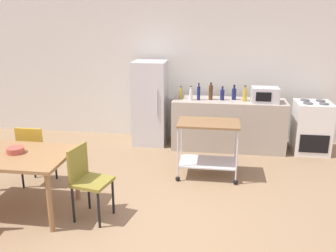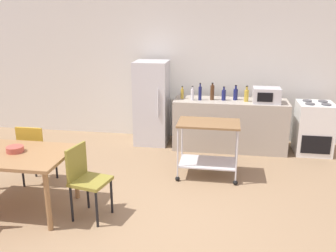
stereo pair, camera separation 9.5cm
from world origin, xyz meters
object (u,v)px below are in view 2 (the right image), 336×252
at_px(dining_table, 7,159).
at_px(stove_oven, 313,128).
at_px(fruit_bowl, 15,149).
at_px(bottle_sparkling_water, 192,94).
at_px(bottle_olive_oil, 182,93).
at_px(refrigerator, 152,103).
at_px(kitchen_cart, 208,140).
at_px(bottle_wine, 212,92).
at_px(microwave, 267,95).
at_px(chair_mustard, 35,150).
at_px(bottle_soy_sauce, 246,95).
at_px(bottle_sesame_oil, 200,93).
at_px(chair_olive, 86,177).
at_px(bottle_hot_sauce, 236,94).
at_px(bottle_soda, 224,95).

bearing_deg(dining_table, stove_oven, 32.85).
bearing_deg(dining_table, fruit_bowl, 22.19).
distance_m(dining_table, bottle_sparkling_water, 3.26).
height_order(dining_table, bottle_olive_oil, bottle_olive_oil).
height_order(dining_table, refrigerator, refrigerator).
bearing_deg(kitchen_cart, fruit_bowl, -149.63).
relative_size(bottle_wine, microwave, 0.67).
bearing_deg(chair_mustard, fruit_bowl, 100.33).
height_order(chair_mustard, bottle_soy_sauce, bottle_soy_sauce).
height_order(bottle_sparkling_water, bottle_soy_sauce, bottle_soy_sauce).
bearing_deg(bottle_soy_sauce, dining_table, -138.43).
bearing_deg(chair_mustard, dining_table, 92.23).
bearing_deg(bottle_sesame_oil, bottle_sparkling_water, -168.64).
height_order(refrigerator, bottle_wine, refrigerator).
bearing_deg(chair_mustard, chair_olive, 145.07).
relative_size(chair_mustard, bottle_olive_oil, 3.95).
bearing_deg(chair_olive, bottle_wine, -15.04).
xyz_separation_m(chair_olive, bottle_hot_sauce, (1.75, 2.73, 0.49)).
height_order(chair_mustard, fruit_bowl, chair_mustard).
xyz_separation_m(microwave, fruit_bowl, (-3.18, -2.53, -0.25)).
xyz_separation_m(chair_mustard, fruit_bowl, (0.12, -0.65, 0.27)).
bearing_deg(chair_mustard, microwave, -150.30).
bearing_deg(microwave, fruit_bowl, -141.57).
bearing_deg(refrigerator, bottle_olive_oil, -8.88).
bearing_deg(bottle_olive_oil, bottle_sparkling_water, -27.03).
relative_size(chair_olive, bottle_hot_sauce, 3.35).
distance_m(kitchen_cart, bottle_olive_oil, 1.46).
height_order(bottle_wine, fruit_bowl, bottle_wine).
height_order(dining_table, microwave, microwave).
xyz_separation_m(bottle_soda, bottle_soy_sauce, (0.39, -0.03, 0.01)).
height_order(chair_mustard, stove_oven, stove_oven).
bearing_deg(kitchen_cart, refrigerator, 129.40).
xyz_separation_m(chair_mustard, bottle_sesame_oil, (2.16, 1.89, 0.51)).
xyz_separation_m(chair_mustard, bottle_hot_sauce, (2.78, 2.01, 0.49)).
relative_size(bottle_wine, fruit_bowl, 1.49).
bearing_deg(bottle_soy_sauce, fruit_bowl, -137.93).
xyz_separation_m(dining_table, bottle_hot_sauce, (2.76, 2.70, 0.34)).
bearing_deg(bottle_soda, dining_table, -134.05).
xyz_separation_m(bottle_olive_oil, bottle_wine, (0.54, -0.02, 0.04)).
height_order(bottle_sparkling_water, microwave, microwave).
bearing_deg(bottle_sparkling_water, refrigerator, 166.23).
bearing_deg(bottle_wine, dining_table, -131.66).
bearing_deg(bottle_sesame_oil, bottle_soy_sauce, 1.75).
distance_m(chair_olive, microwave, 3.49).
relative_size(bottle_soda, bottle_soy_sauce, 0.90).
relative_size(bottle_soy_sauce, microwave, 0.60).
bearing_deg(chair_olive, bottle_hot_sauce, -20.99).
distance_m(dining_table, chair_mustard, 0.71).
bearing_deg(dining_table, kitchen_cart, 30.07).
bearing_deg(stove_oven, chair_olive, -139.22).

